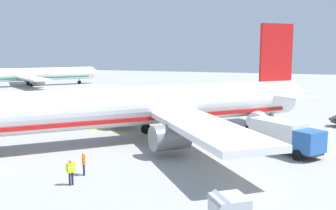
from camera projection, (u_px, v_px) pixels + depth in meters
airliner_foreground at (146, 106)px, 38.37m from camera, size 31.67×32.67×11.90m
airliner_mid_apron at (33, 75)px, 96.08m from camera, size 27.90×25.20×9.84m
service_truck_baggage at (260, 118)px, 43.40m from camera, size 6.01×2.76×2.40m
service_truck_pushback at (285, 135)px, 33.79m from camera, size 5.84×6.69×2.75m
crew_marshaller at (84, 162)px, 27.72m from camera, size 0.57×0.42×1.69m
crew_loader_left at (71, 170)px, 25.67m from camera, size 0.50×0.47×1.78m
crew_loader_right at (211, 125)px, 40.89m from camera, size 0.30×0.62×1.75m
crew_supervisor at (197, 124)px, 41.63m from camera, size 0.60×0.36×1.78m
apron_guide_line at (196, 139)px, 39.33m from camera, size 0.30×60.00×0.01m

